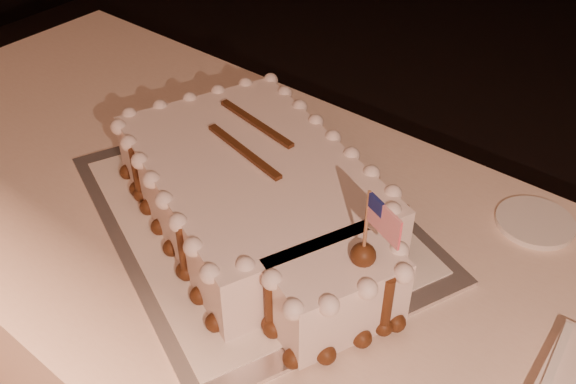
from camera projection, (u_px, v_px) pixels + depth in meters
The scene contains 4 objects.
cake_board at pixel (252, 215), 1.10m from camera, with size 0.62×0.46×0.01m, color silver.
doily at pixel (252, 213), 1.10m from camera, with size 0.55×0.42×0.00m, color white.
sheet_cake at pixel (260, 198), 1.04m from camera, with size 0.61×0.48×0.23m.
side_plate at pixel (535, 222), 1.09m from camera, with size 0.13×0.13×0.01m, color white.
Camera 1 is at (0.31, -0.00, 1.47)m, focal length 40.00 mm.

